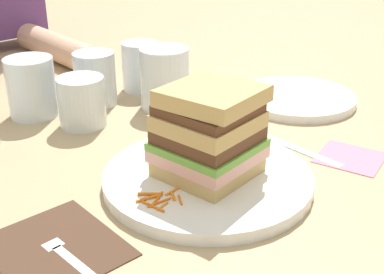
{
  "coord_description": "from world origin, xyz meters",
  "views": [
    {
      "loc": [
        -0.42,
        -0.44,
        0.34
      ],
      "look_at": [
        -0.01,
        0.02,
        0.06
      ],
      "focal_mm": 49.19,
      "sensor_mm": 36.0,
      "label": 1
    }
  ],
  "objects_px": {
    "sandwich": "(209,133)",
    "empty_tumbler_0": "(95,79)",
    "main_plate": "(208,178)",
    "empty_tumbler_2": "(140,66)",
    "napkin_dark": "(56,247)",
    "empty_tumbler_1": "(82,102)",
    "knife": "(287,144)",
    "empty_tumbler_3": "(31,87)",
    "juice_glass": "(165,82)",
    "fork": "(67,254)",
    "side_plate": "(296,98)",
    "napkin_pink": "(350,157)"
  },
  "relations": [
    {
      "from": "napkin_dark",
      "to": "napkin_pink",
      "type": "xyz_separation_m",
      "value": [
        0.41,
        -0.09,
        -0.0
      ]
    },
    {
      "from": "knife",
      "to": "juice_glass",
      "type": "bearing_deg",
      "value": 99.15
    },
    {
      "from": "sandwich",
      "to": "napkin_pink",
      "type": "height_order",
      "value": "sandwich"
    },
    {
      "from": "side_plate",
      "to": "main_plate",
      "type": "bearing_deg",
      "value": -161.25
    },
    {
      "from": "knife",
      "to": "empty_tumbler_3",
      "type": "bearing_deg",
      "value": 122.52
    },
    {
      "from": "knife",
      "to": "fork",
      "type": "bearing_deg",
      "value": -177.06
    },
    {
      "from": "sandwich",
      "to": "empty_tumbler_1",
      "type": "bearing_deg",
      "value": 94.47
    },
    {
      "from": "knife",
      "to": "side_plate",
      "type": "relative_size",
      "value": 0.97
    },
    {
      "from": "main_plate",
      "to": "empty_tumbler_1",
      "type": "xyz_separation_m",
      "value": [
        -0.02,
        0.27,
        0.03
      ]
    },
    {
      "from": "sandwich",
      "to": "knife",
      "type": "height_order",
      "value": "sandwich"
    },
    {
      "from": "main_plate",
      "to": "empty_tumbler_0",
      "type": "relative_size",
      "value": 2.89
    },
    {
      "from": "empty_tumbler_0",
      "to": "fork",
      "type": "bearing_deg",
      "value": -126.21
    },
    {
      "from": "napkin_dark",
      "to": "side_plate",
      "type": "xyz_separation_m",
      "value": [
        0.53,
        0.1,
        0.01
      ]
    },
    {
      "from": "empty_tumbler_0",
      "to": "empty_tumbler_1",
      "type": "distance_m",
      "value": 0.09
    },
    {
      "from": "empty_tumbler_2",
      "to": "fork",
      "type": "bearing_deg",
      "value": -135.11
    },
    {
      "from": "sandwich",
      "to": "empty_tumbler_2",
      "type": "bearing_deg",
      "value": 66.6
    },
    {
      "from": "sandwich",
      "to": "empty_tumbler_2",
      "type": "distance_m",
      "value": 0.38
    },
    {
      "from": "empty_tumbler_3",
      "to": "fork",
      "type": "bearing_deg",
      "value": -111.8
    },
    {
      "from": "empty_tumbler_1",
      "to": "empty_tumbler_2",
      "type": "distance_m",
      "value": 0.19
    },
    {
      "from": "knife",
      "to": "sandwich",
      "type": "bearing_deg",
      "value": -178.14
    },
    {
      "from": "fork",
      "to": "juice_glass",
      "type": "xyz_separation_m",
      "value": [
        0.34,
        0.26,
        0.04
      ]
    },
    {
      "from": "sandwich",
      "to": "juice_glass",
      "type": "height_order",
      "value": "sandwich"
    },
    {
      "from": "juice_glass",
      "to": "napkin_pink",
      "type": "xyz_separation_m",
      "value": [
        0.07,
        -0.32,
        -0.04
      ]
    },
    {
      "from": "fork",
      "to": "empty_tumbler_2",
      "type": "xyz_separation_m",
      "value": [
        0.36,
        0.36,
        0.04
      ]
    },
    {
      "from": "main_plate",
      "to": "empty_tumbler_2",
      "type": "height_order",
      "value": "empty_tumbler_2"
    },
    {
      "from": "juice_glass",
      "to": "knife",
      "type": "bearing_deg",
      "value": -80.85
    },
    {
      "from": "knife",
      "to": "side_plate",
      "type": "xyz_separation_m",
      "value": [
        0.15,
        0.1,
        0.01
      ]
    },
    {
      "from": "knife",
      "to": "empty_tumbler_3",
      "type": "distance_m",
      "value": 0.42
    },
    {
      "from": "fork",
      "to": "empty_tumbler_2",
      "type": "relative_size",
      "value": 1.85
    },
    {
      "from": "empty_tumbler_1",
      "to": "side_plate",
      "type": "height_order",
      "value": "empty_tumbler_1"
    },
    {
      "from": "sandwich",
      "to": "empty_tumbler_0",
      "type": "height_order",
      "value": "sandwich"
    },
    {
      "from": "empty_tumbler_1",
      "to": "empty_tumbler_2",
      "type": "xyz_separation_m",
      "value": [
        0.17,
        0.07,
        0.01
      ]
    },
    {
      "from": "empty_tumbler_0",
      "to": "empty_tumbler_3",
      "type": "relative_size",
      "value": 0.94
    },
    {
      "from": "knife",
      "to": "juice_glass",
      "type": "xyz_separation_m",
      "value": [
        -0.04,
        0.24,
        0.04
      ]
    },
    {
      "from": "main_plate",
      "to": "empty_tumbler_3",
      "type": "distance_m",
      "value": 0.37
    },
    {
      "from": "napkin_dark",
      "to": "fork",
      "type": "distance_m",
      "value": 0.02
    },
    {
      "from": "napkin_dark",
      "to": "side_plate",
      "type": "bearing_deg",
      "value": 10.7
    },
    {
      "from": "main_plate",
      "to": "juice_glass",
      "type": "height_order",
      "value": "juice_glass"
    },
    {
      "from": "empty_tumbler_2",
      "to": "side_plate",
      "type": "bearing_deg",
      "value": -54.45
    },
    {
      "from": "main_plate",
      "to": "napkin_pink",
      "type": "xyz_separation_m",
      "value": [
        0.2,
        -0.08,
        -0.01
      ]
    },
    {
      "from": "juice_glass",
      "to": "empty_tumbler_1",
      "type": "bearing_deg",
      "value": 170.24
    },
    {
      "from": "empty_tumbler_3",
      "to": "side_plate",
      "type": "distance_m",
      "value": 0.46
    },
    {
      "from": "sandwich",
      "to": "napkin_dark",
      "type": "height_order",
      "value": "sandwich"
    },
    {
      "from": "sandwich",
      "to": "side_plate",
      "type": "xyz_separation_m",
      "value": [
        0.32,
        0.11,
        -0.06
      ]
    },
    {
      "from": "sandwich",
      "to": "fork",
      "type": "relative_size",
      "value": 0.78
    },
    {
      "from": "sandwich",
      "to": "napkin_pink",
      "type": "bearing_deg",
      "value": -22.01
    },
    {
      "from": "empty_tumbler_0",
      "to": "napkin_dark",
      "type": "bearing_deg",
      "value": -128.15
    },
    {
      "from": "napkin_dark",
      "to": "napkin_pink",
      "type": "relative_size",
      "value": 1.62
    },
    {
      "from": "main_plate",
      "to": "empty_tumbler_3",
      "type": "xyz_separation_m",
      "value": [
        -0.06,
        0.36,
        0.04
      ]
    },
    {
      "from": "fork",
      "to": "knife",
      "type": "xyz_separation_m",
      "value": [
        0.37,
        0.02,
        -0.0
      ]
    }
  ]
}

